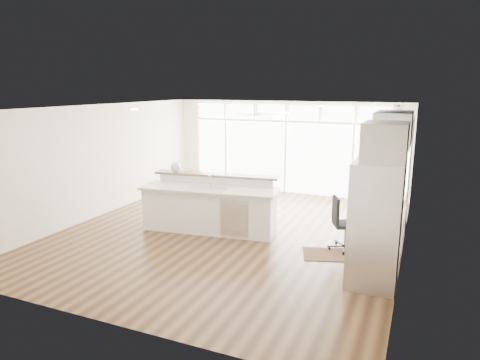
% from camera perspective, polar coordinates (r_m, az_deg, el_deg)
% --- Properties ---
extents(floor, '(7.00, 8.00, 0.02)m').
position_cam_1_polar(floor, '(9.42, -1.19, -7.01)').
color(floor, '#3F2613').
rests_on(floor, ground).
extents(ceiling, '(7.00, 8.00, 0.02)m').
position_cam_1_polar(ceiling, '(8.90, -1.27, 9.68)').
color(ceiling, silver).
rests_on(ceiling, wall_back).
extents(wall_back, '(7.00, 0.04, 2.70)m').
position_cam_1_polar(wall_back, '(12.76, 6.24, 4.36)').
color(wall_back, white).
rests_on(wall_back, floor).
extents(wall_front, '(7.00, 0.04, 2.70)m').
position_cam_1_polar(wall_front, '(5.78, -17.95, -6.10)').
color(wall_front, white).
rests_on(wall_front, floor).
extents(wall_left, '(0.04, 8.00, 2.70)m').
position_cam_1_polar(wall_left, '(10.96, -18.15, 2.48)').
color(wall_left, white).
rests_on(wall_left, floor).
extents(wall_right, '(0.04, 8.00, 2.70)m').
position_cam_1_polar(wall_right, '(8.28, 21.41, -0.83)').
color(wall_right, white).
rests_on(wall_right, floor).
extents(glass_wall, '(5.80, 0.06, 2.08)m').
position_cam_1_polar(glass_wall, '(12.75, 6.13, 2.99)').
color(glass_wall, white).
rests_on(glass_wall, wall_back).
extents(transom_row, '(5.90, 0.06, 0.40)m').
position_cam_1_polar(transom_row, '(12.60, 6.27, 8.96)').
color(transom_row, white).
rests_on(transom_row, wall_back).
extents(desk_window, '(0.04, 0.85, 0.85)m').
position_cam_1_polar(desk_window, '(8.54, 21.33, 0.93)').
color(desk_window, white).
rests_on(desk_window, wall_right).
extents(ceiling_fan, '(1.16, 1.16, 0.32)m').
position_cam_1_polar(ceiling_fan, '(11.68, 2.24, 9.25)').
color(ceiling_fan, white).
rests_on(ceiling_fan, ceiling).
extents(recessed_lights, '(3.40, 3.00, 0.02)m').
position_cam_1_polar(recessed_lights, '(9.08, -0.74, 9.61)').
color(recessed_lights, white).
rests_on(recessed_lights, ceiling).
extents(oven_cabinet, '(0.64, 1.20, 2.50)m').
position_cam_1_polar(oven_cabinet, '(10.08, 19.90, 0.95)').
color(oven_cabinet, white).
rests_on(oven_cabinet, floor).
extents(desk_nook, '(0.72, 1.30, 0.76)m').
position_cam_1_polar(desk_nook, '(8.84, 18.58, -6.34)').
color(desk_nook, white).
rests_on(desk_nook, floor).
extents(upper_cabinets, '(0.64, 1.30, 0.64)m').
position_cam_1_polar(upper_cabinets, '(8.44, 19.78, 6.43)').
color(upper_cabinets, white).
rests_on(upper_cabinets, wall_right).
extents(refrigerator, '(0.76, 0.90, 2.00)m').
position_cam_1_polar(refrigerator, '(7.09, 17.59, -5.63)').
color(refrigerator, silver).
rests_on(refrigerator, floor).
extents(fridge_cabinet, '(0.64, 0.90, 0.60)m').
position_cam_1_polar(fridge_cabinet, '(6.81, 18.81, 4.80)').
color(fridge_cabinet, white).
rests_on(fridge_cabinet, wall_right).
extents(framed_photos, '(0.06, 0.22, 0.80)m').
position_cam_1_polar(framed_photos, '(9.17, 21.41, 0.72)').
color(framed_photos, black).
rests_on(framed_photos, wall_right).
extents(kitchen_island, '(3.12, 1.51, 1.19)m').
position_cam_1_polar(kitchen_island, '(9.36, -4.12, -3.30)').
color(kitchen_island, white).
rests_on(kitchen_island, floor).
extents(rug, '(1.11, 0.95, 0.01)m').
position_cam_1_polar(rug, '(8.39, 11.71, -9.68)').
color(rug, '#391D12').
rests_on(rug, floor).
extents(office_chair, '(0.71, 0.69, 1.05)m').
position_cam_1_polar(office_chair, '(8.52, 13.92, -5.71)').
color(office_chair, black).
rests_on(office_chair, floor).
extents(fishbowl, '(0.24, 0.24, 0.23)m').
position_cam_1_polar(fishbowl, '(9.91, -8.58, 1.71)').
color(fishbowl, silver).
rests_on(fishbowl, kitchen_island).
extents(monitor, '(0.14, 0.43, 0.36)m').
position_cam_1_polar(monitor, '(8.69, 18.31, -2.79)').
color(monitor, black).
rests_on(monitor, desk_nook).
extents(keyboard, '(0.14, 0.35, 0.02)m').
position_cam_1_polar(keyboard, '(8.75, 17.13, -3.77)').
color(keyboard, silver).
rests_on(keyboard, desk_nook).
extents(potted_plant, '(0.32, 0.35, 0.24)m').
position_cam_1_polar(potted_plant, '(9.91, 20.48, 8.73)').
color(potted_plant, '#2D5926').
rests_on(potted_plant, oven_cabinet).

